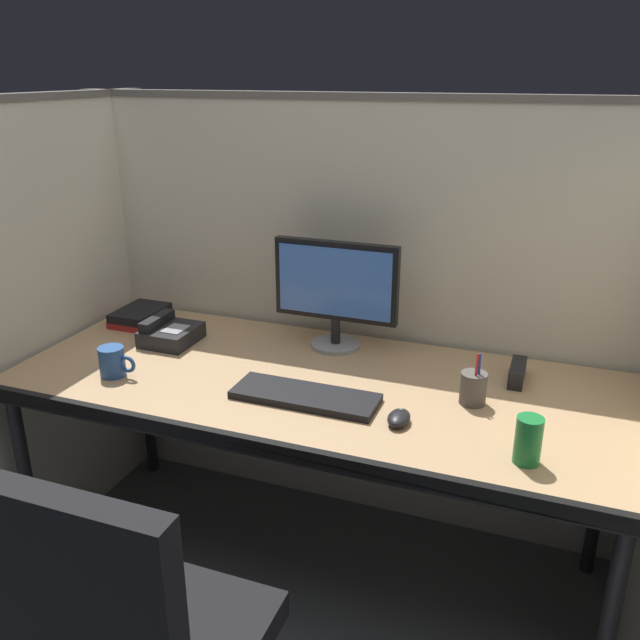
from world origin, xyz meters
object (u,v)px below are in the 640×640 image
at_px(coffee_mug, 113,362).
at_px(red_stapler, 517,373).
at_px(monitor_center, 336,288).
at_px(keyboard_main, 305,396).
at_px(computer_mouse, 399,418).
at_px(pen_cup, 473,388).
at_px(desk_phone, 170,333).
at_px(soda_can, 528,440).
at_px(desk, 313,395).
at_px(book_stack, 140,316).

bearing_deg(coffee_mug, red_stapler, 18.87).
relative_size(monitor_center, keyboard_main, 1.00).
xyz_separation_m(computer_mouse, red_stapler, (0.28, 0.39, 0.01)).
distance_m(pen_cup, red_stapler, 0.22).
height_order(desk_phone, soda_can, soda_can).
xyz_separation_m(keyboard_main, computer_mouse, (0.29, -0.04, 0.01)).
bearing_deg(desk, monitor_center, 95.24).
bearing_deg(red_stapler, desk, -159.23).
height_order(desk, coffee_mug, coffee_mug).
bearing_deg(coffee_mug, book_stack, 114.96).
relative_size(monitor_center, coffee_mug, 3.41).
bearing_deg(red_stapler, pen_cup, -118.42).
xyz_separation_m(keyboard_main, soda_can, (0.63, -0.12, 0.05)).
bearing_deg(pen_cup, keyboard_main, -162.02).
xyz_separation_m(desk, desk_phone, (-0.59, 0.12, 0.08)).
bearing_deg(monitor_center, soda_can, -37.42).
distance_m(monitor_center, keyboard_main, 0.46).
relative_size(red_stapler, coffee_mug, 1.19).
relative_size(desk, keyboard_main, 4.42).
height_order(computer_mouse, pen_cup, pen_cup).
bearing_deg(desk_phone, book_stack, 149.29).
bearing_deg(red_stapler, coffee_mug, -161.13).
height_order(keyboard_main, coffee_mug, coffee_mug).
bearing_deg(monitor_center, red_stapler, -5.39).
distance_m(pen_cup, book_stack, 1.30).
xyz_separation_m(monitor_center, soda_can, (0.68, -0.52, -0.15)).
bearing_deg(book_stack, red_stapler, -0.77).
relative_size(desk, coffee_mug, 15.08).
height_order(keyboard_main, desk_phone, desk_phone).
xyz_separation_m(red_stapler, book_stack, (-1.39, 0.02, 0.00)).
bearing_deg(desk, computer_mouse, -27.47).
relative_size(keyboard_main, computer_mouse, 4.48).
bearing_deg(book_stack, coffee_mug, -65.04).
relative_size(computer_mouse, pen_cup, 0.60).
relative_size(coffee_mug, soda_can, 1.03).
xyz_separation_m(pen_cup, coffee_mug, (-1.08, -0.21, -0.00)).
distance_m(monitor_center, book_stack, 0.80).
bearing_deg(pen_cup, book_stack, 170.45).
relative_size(pen_cup, red_stapler, 1.07).
distance_m(coffee_mug, book_stack, 0.47).
height_order(monitor_center, keyboard_main, monitor_center).
xyz_separation_m(desk, pen_cup, (0.48, 0.03, 0.10)).
relative_size(desk, computer_mouse, 19.79).
bearing_deg(soda_can, computer_mouse, 167.61).
height_order(desk, computer_mouse, computer_mouse).
height_order(monitor_center, pen_cup, monitor_center).
bearing_deg(desk_phone, red_stapler, 5.22).
xyz_separation_m(keyboard_main, desk_phone, (-0.61, 0.24, 0.02)).
bearing_deg(red_stapler, desk_phone, -174.78).
height_order(pen_cup, coffee_mug, pen_cup).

